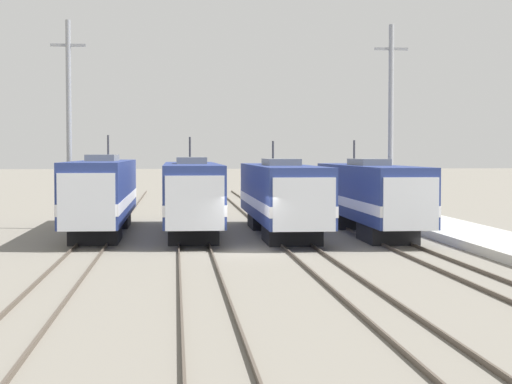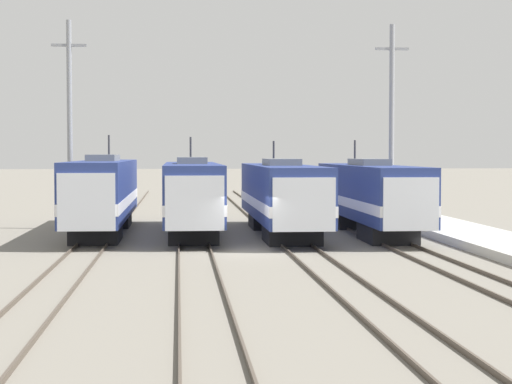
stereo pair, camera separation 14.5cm
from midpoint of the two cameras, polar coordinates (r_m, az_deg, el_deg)
ground_plane at (r=38.55m, az=-0.35°, el=-4.04°), size 400.00×400.00×0.00m
rail_pair_far_left at (r=38.62m, az=-11.23°, el=-3.97°), size 1.50×120.00×0.15m
rail_pair_center_left at (r=38.41m, az=-3.98°, el=-3.96°), size 1.51×120.00×0.15m
rail_pair_center_right at (r=38.82m, az=3.23°, el=-3.89°), size 1.51×120.00×0.15m
rail_pair_far_right at (r=39.82m, az=10.19°, el=-3.76°), size 1.50×120.00×0.15m
locomotive_far_left at (r=47.60m, az=-10.09°, el=-0.09°), size 2.86×18.02×5.54m
locomotive_center_left at (r=46.55m, az=-4.21°, el=-0.20°), size 2.96×16.82×5.42m
locomotive_center_right at (r=46.15m, az=1.86°, el=-0.27°), size 3.13×17.07×5.17m
locomotive_far_right at (r=47.00m, az=7.75°, el=-0.25°), size 2.83×17.23×5.23m
catenary_tower_left at (r=51.46m, az=-12.24°, el=4.61°), size 2.05×0.31×12.23m
catenary_tower_right at (r=52.70m, az=9.11°, el=4.59°), size 2.05×0.31×12.23m
platform at (r=41.27m, az=16.38°, el=-3.41°), size 4.00×120.00×0.43m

